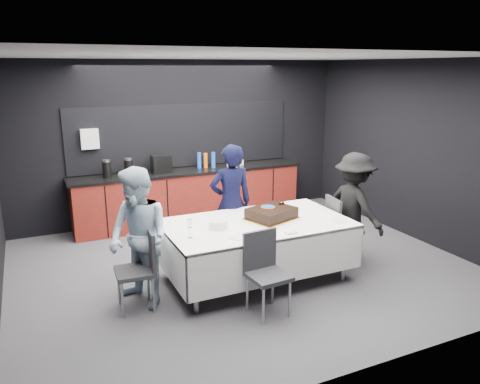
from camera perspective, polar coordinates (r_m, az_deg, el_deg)
name	(u,v)px	position (r m, az deg, el deg)	size (l,w,h in m)	color
ground	(243,267)	(6.54, 0.37, -9.13)	(6.00, 6.00, 0.00)	#454449
room_shell	(243,133)	(6.02, 0.40, 7.23)	(6.04, 5.04, 2.82)	white
kitchenette	(189,192)	(8.30, -6.23, 0.04)	(4.10, 0.64, 2.05)	#5F140F
party_table	(256,232)	(5.96, 2.02, -4.93)	(2.32, 1.32, 0.78)	#99999E
cake_assembly	(271,213)	(6.02, 3.85, -2.62)	(0.73, 0.66, 0.18)	gold
plate_stack	(218,224)	(5.68, -2.67, -3.94)	(0.23, 0.23, 0.10)	white
loose_plate_near	(237,237)	(5.39, -0.31, -5.54)	(0.20, 0.20, 0.01)	white
loose_plate_right_a	(293,210)	(6.44, 6.48, -2.15)	(0.21, 0.21, 0.01)	white
loose_plate_right_b	(339,221)	(6.08, 11.97, -3.44)	(0.21, 0.21, 0.01)	white
loose_plate_far	(249,212)	(6.32, 1.13, -2.40)	(0.18, 0.18, 0.01)	white
fork_pile	(291,233)	(5.55, 6.24, -4.93)	(0.14, 0.09, 0.02)	white
champagne_flute	(190,225)	(5.36, -6.15, -3.97)	(0.06, 0.06, 0.22)	white
chair_left	(141,264)	(5.43, -11.92, -8.55)	(0.45, 0.45, 0.92)	#2C2C31
chair_right	(339,224)	(6.74, 12.02, -3.84)	(0.48, 0.48, 0.92)	#2C2C31
chair_near	(265,267)	(5.25, 3.02, -9.06)	(0.45, 0.45, 0.92)	#2C2C31
person_center	(231,203)	(6.55, -1.11, -1.34)	(0.61, 0.40, 1.66)	black
person_left	(139,238)	(5.40, -12.23, -5.56)	(0.79, 0.61, 1.62)	#A4BBCE
person_right	(354,207)	(6.74, 13.71, -1.83)	(1.00, 0.57, 1.54)	black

